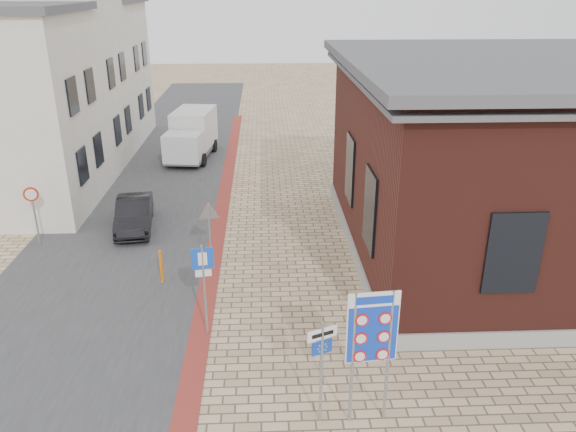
{
  "coord_description": "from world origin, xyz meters",
  "views": [
    {
      "loc": [
        -0.15,
        -11.24,
        8.95
      ],
      "look_at": [
        0.59,
        5.11,
        2.2
      ],
      "focal_mm": 35.0,
      "sensor_mm": 36.0,
      "label": 1
    }
  ],
  "objects_px": {
    "sedan": "(134,214)",
    "border_sign": "(372,330)",
    "essen_sign": "(322,357)",
    "bollard": "(161,267)",
    "parking_sign": "(203,274)",
    "box_truck": "(192,135)"
  },
  "relations": [
    {
      "from": "bollard",
      "to": "parking_sign",
      "type": "bearing_deg",
      "value": -60.0
    },
    {
      "from": "sedan",
      "to": "border_sign",
      "type": "relative_size",
      "value": 1.14
    },
    {
      "from": "sedan",
      "to": "essen_sign",
      "type": "height_order",
      "value": "essen_sign"
    },
    {
      "from": "sedan",
      "to": "parking_sign",
      "type": "distance_m",
      "value": 8.33
    },
    {
      "from": "sedan",
      "to": "bollard",
      "type": "xyz_separation_m",
      "value": [
        1.8,
        -4.51,
        -0.04
      ]
    },
    {
      "from": "border_sign",
      "to": "bollard",
      "type": "xyz_separation_m",
      "value": [
        -5.54,
        6.44,
        -1.77
      ]
    },
    {
      "from": "sedan",
      "to": "parking_sign",
      "type": "height_order",
      "value": "parking_sign"
    },
    {
      "from": "sedan",
      "to": "parking_sign",
      "type": "relative_size",
      "value": 1.37
    },
    {
      "from": "sedan",
      "to": "bollard",
      "type": "distance_m",
      "value": 4.86
    },
    {
      "from": "sedan",
      "to": "border_sign",
      "type": "height_order",
      "value": "border_sign"
    },
    {
      "from": "sedan",
      "to": "parking_sign",
      "type": "xyz_separation_m",
      "value": [
        3.5,
        -7.46,
        1.24
      ]
    },
    {
      "from": "border_sign",
      "to": "parking_sign",
      "type": "distance_m",
      "value": 5.22
    },
    {
      "from": "border_sign",
      "to": "essen_sign",
      "type": "height_order",
      "value": "border_sign"
    },
    {
      "from": "essen_sign",
      "to": "bollard",
      "type": "xyz_separation_m",
      "value": [
        -4.5,
        6.44,
        -1.13
      ]
    },
    {
      "from": "sedan",
      "to": "border_sign",
      "type": "xyz_separation_m",
      "value": [
        7.34,
        -10.96,
        1.73
      ]
    },
    {
      "from": "sedan",
      "to": "essen_sign",
      "type": "xyz_separation_m",
      "value": [
        6.3,
        -10.96,
        1.09
      ]
    },
    {
      "from": "bollard",
      "to": "sedan",
      "type": "bearing_deg",
      "value": 111.69
    },
    {
      "from": "border_sign",
      "to": "essen_sign",
      "type": "relative_size",
      "value": 1.27
    },
    {
      "from": "box_truck",
      "to": "border_sign",
      "type": "height_order",
      "value": "border_sign"
    },
    {
      "from": "sedan",
      "to": "box_truck",
      "type": "distance_m",
      "value": 9.86
    },
    {
      "from": "box_truck",
      "to": "sedan",
      "type": "bearing_deg",
      "value": -89.65
    },
    {
      "from": "sedan",
      "to": "border_sign",
      "type": "distance_m",
      "value": 13.3
    }
  ]
}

